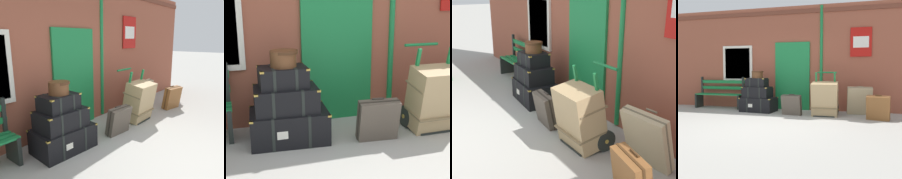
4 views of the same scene
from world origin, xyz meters
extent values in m
plane|color=#A3A099|center=(0.00, 0.00, 0.00)|extent=(60.00, 60.00, 0.00)
cube|color=brown|center=(0.00, 2.60, 1.60)|extent=(10.40, 0.30, 3.20)
cube|color=brown|center=(0.00, 2.44, 3.02)|extent=(10.40, 0.03, 0.12)
cube|color=#197A3D|center=(0.07, 2.43, 1.05)|extent=(1.10, 0.05, 2.10)
cube|color=#0F4924|center=(0.07, 2.41, 1.05)|extent=(0.06, 0.02, 2.10)
cube|color=silver|center=(-1.79, 2.43, 1.45)|extent=(1.04, 0.06, 1.16)
cube|color=silver|center=(-1.79, 2.41, 1.45)|extent=(0.88, 0.02, 1.00)
cylinder|color=#197A3D|center=(0.98, 2.45, 1.60)|extent=(0.09, 0.09, 3.14)
cube|color=#B7140F|center=(2.13, 2.43, 2.05)|extent=(0.60, 0.02, 0.84)
cube|color=white|center=(2.13, 2.41, 2.05)|extent=(0.44, 0.01, 0.32)
cube|color=#197A3D|center=(-2.31, 1.96, 0.45)|extent=(1.60, 0.09, 0.04)
cube|color=#197A3D|center=(-2.31, 2.10, 0.45)|extent=(1.60, 0.09, 0.04)
cube|color=#197A3D|center=(-2.31, 2.24, 0.45)|extent=(1.60, 0.09, 0.04)
cube|color=#197A3D|center=(-2.31, 2.30, 0.65)|extent=(1.60, 0.05, 0.10)
cube|color=#197A3D|center=(-2.31, 2.30, 0.85)|extent=(1.60, 0.05, 0.10)
cube|color=black|center=(-3.07, 2.10, 0.23)|extent=(0.06, 0.40, 0.45)
cube|color=black|center=(-3.07, 2.30, 0.73)|extent=(0.06, 0.06, 0.56)
cube|color=black|center=(-1.55, 2.10, 0.23)|extent=(0.06, 0.40, 0.45)
cube|color=black|center=(-1.55, 2.30, 0.73)|extent=(0.06, 0.06, 0.56)
cube|color=black|center=(-0.80, 1.79, 0.21)|extent=(1.05, 0.72, 0.42)
cube|color=black|center=(-1.03, 1.81, 0.21)|extent=(0.09, 0.65, 0.43)
cube|color=black|center=(-0.58, 1.78, 0.21)|extent=(0.09, 0.65, 0.43)
cube|color=#B79338|center=(-1.31, 1.53, 0.41)|extent=(0.05, 0.05, 0.02)
cube|color=#B79338|center=(-0.35, 1.46, 0.41)|extent=(0.05, 0.05, 0.02)
cube|color=#B79338|center=(-1.26, 2.13, 0.41)|extent=(0.05, 0.05, 0.02)
cube|color=#B79338|center=(-0.30, 2.06, 0.41)|extent=(0.05, 0.05, 0.02)
cube|color=silver|center=(-0.83, 1.48, 0.21)|extent=(0.36, 0.01, 0.10)
cube|color=black|center=(-0.83, 1.79, 0.58)|extent=(0.83, 0.58, 0.32)
cube|color=black|center=(-1.01, 1.80, 0.58)|extent=(0.06, 0.55, 0.33)
cube|color=black|center=(-0.65, 1.78, 0.58)|extent=(0.06, 0.55, 0.33)
cube|color=#B79338|center=(-1.23, 1.56, 0.73)|extent=(0.05, 0.05, 0.02)
cube|color=#B79338|center=(-0.47, 1.52, 0.73)|extent=(0.05, 0.05, 0.02)
cube|color=#B79338|center=(-1.20, 2.06, 0.73)|extent=(0.05, 0.05, 0.02)
cube|color=#B79338|center=(-0.44, 2.02, 0.73)|extent=(0.05, 0.05, 0.02)
cube|color=black|center=(-0.86, 1.80, 0.87)|extent=(0.60, 0.44, 0.26)
cube|color=black|center=(-0.99, 1.80, 0.87)|extent=(0.04, 0.45, 0.27)
cube|color=black|center=(-0.72, 1.80, 0.87)|extent=(0.04, 0.45, 0.27)
cube|color=#B79338|center=(-1.14, 1.60, 0.99)|extent=(0.05, 0.05, 0.02)
cube|color=#B79338|center=(-0.58, 1.60, 0.99)|extent=(0.05, 0.05, 0.02)
cube|color=#B79338|center=(-1.14, 2.00, 0.99)|extent=(0.05, 0.05, 0.02)
cube|color=#B79338|center=(-0.58, 2.00, 0.99)|extent=(0.05, 0.05, 0.02)
cylinder|color=brown|center=(-0.85, 1.81, 1.11)|extent=(0.33, 0.33, 0.21)
cylinder|color=#432715|center=(-0.83, 1.81, 1.19)|extent=(0.34, 0.34, 0.04)
cube|color=black|center=(1.22, 1.50, 0.01)|extent=(0.56, 0.28, 0.03)
cube|color=#197A3D|center=(0.97, 1.70, 0.59)|extent=(0.04, 0.29, 1.18)
cube|color=#197A3D|center=(1.47, 1.70, 0.59)|extent=(0.04, 0.29, 1.18)
cylinder|color=#197A3D|center=(1.22, 1.94, 1.17)|extent=(0.54, 0.04, 0.04)
cylinder|color=black|center=(0.90, 1.76, 0.16)|extent=(0.04, 0.32, 0.32)
cylinder|color=#B79338|center=(0.90, 1.76, 0.16)|extent=(0.07, 0.06, 0.06)
cylinder|color=black|center=(1.54, 1.76, 0.16)|extent=(0.04, 0.32, 0.32)
cylinder|color=#B79338|center=(1.54, 1.76, 0.16)|extent=(0.07, 0.06, 0.06)
cube|color=tan|center=(1.22, 1.52, 0.47)|extent=(0.68, 0.58, 0.94)
cube|color=olive|center=(1.22, 1.52, 0.28)|extent=(0.70, 0.46, 0.10)
cube|color=olive|center=(1.22, 1.52, 0.67)|extent=(0.70, 0.46, 0.10)
cube|color=#51473D|center=(0.31, 1.44, 0.28)|extent=(0.56, 0.31, 0.56)
cylinder|color=#302A24|center=(0.31, 1.46, 0.57)|extent=(0.16, 0.04, 0.03)
cube|color=#2C2721|center=(0.31, 1.44, 0.28)|extent=(0.56, 0.17, 0.55)
cube|color=brown|center=(2.57, 1.28, 0.31)|extent=(0.59, 0.39, 0.62)
cylinder|color=#4F3018|center=(2.57, 1.30, 0.62)|extent=(0.16, 0.06, 0.03)
cube|color=#482C16|center=(2.57, 1.28, 0.31)|extent=(0.57, 0.24, 0.60)
cube|color=tan|center=(2.12, 1.96, 0.39)|extent=(0.69, 0.45, 0.79)
cylinder|color=#71644C|center=(2.12, 1.99, 0.78)|extent=(0.16, 0.04, 0.03)
cube|color=brown|center=(2.12, 1.96, 0.39)|extent=(0.69, 0.33, 0.76)
camera|label=1|loc=(-3.07, -1.05, 1.89)|focal=35.48mm
camera|label=2|loc=(-1.52, -2.41, 1.87)|focal=54.66mm
camera|label=3|loc=(4.66, -0.84, 2.32)|focal=50.49mm
camera|label=4|loc=(2.14, -5.38, 1.26)|focal=41.44mm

